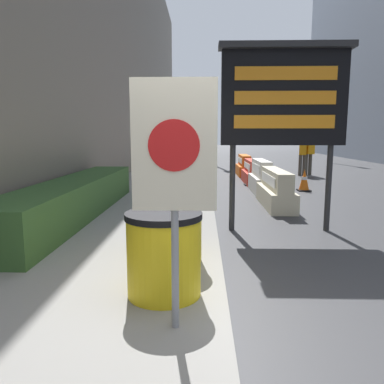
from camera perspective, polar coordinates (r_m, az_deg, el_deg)
The scene contains 18 objects.
ground_plane at distance 3.52m, azimuth 5.75°, elevation -19.82°, with size 120.00×120.00×0.00m, color #38383A.
sidewalk_left at distance 3.76m, azimuth -21.61°, elevation -17.43°, with size 3.31×56.00×0.12m.
hedge_strip at distance 7.56m, azimuth -17.38°, elevation -0.85°, with size 0.90×6.06×0.70m.
barrel_drum_foreground at distance 3.69m, azimuth -4.30°, elevation -9.37°, with size 0.74×0.74×0.82m.
barrel_drum_middle at distance 4.64m, azimuth -2.99°, elevation -5.57°, with size 0.74×0.74×0.82m.
warning_sign at distance 2.86m, azimuth -2.72°, elevation 4.66°, with size 0.65×0.08×1.98m.
message_board at distance 6.67m, azimuth 13.77°, elevation 13.84°, with size 2.21×0.36×3.17m.
jersey_barrier_cream at distance 9.02m, azimuth 12.62°, elevation 0.24°, with size 0.59×2.19×0.87m.
jersey_barrier_white at distance 11.18m, azimuth 10.48°, elevation 2.09°, with size 0.53×1.88×0.94m.
jersey_barrier_red_striped at distance 13.28m, azimuth 9.09°, elevation 2.90°, with size 0.55×2.02×0.81m.
jersey_barrier_orange_far at distance 15.65m, azimuth 7.96°, elevation 3.86°, with size 0.56×1.82×0.85m.
traffic_cone_near at distance 8.45m, azimuth 13.07°, elevation -0.89°, with size 0.35×0.35×0.62m.
traffic_cone_mid at distance 11.75m, azimuth 16.73°, elevation 1.74°, with size 0.37×0.37×0.67m.
traffic_cone_far at distance 12.64m, azimuth 8.99°, elevation 2.71°, with size 0.43×0.43×0.77m.
traffic_light_near_curb at distance 20.51m, azimuth 3.49°, elevation 13.05°, with size 0.28×0.45×4.49m.
traffic_light_far_side at distance 23.84m, azimuth 20.83°, elevation 11.73°, with size 0.28×0.45×4.38m.
pedestrian_worker at distance 16.32m, azimuth 17.36°, elevation 6.24°, with size 0.39×0.53×1.83m.
pedestrian_passerby at distance 16.02m, azimuth 16.54°, elevation 6.15°, with size 0.40×0.53×1.79m.
Camera 1 is at (-0.24, -3.08, 1.68)m, focal length 35.00 mm.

